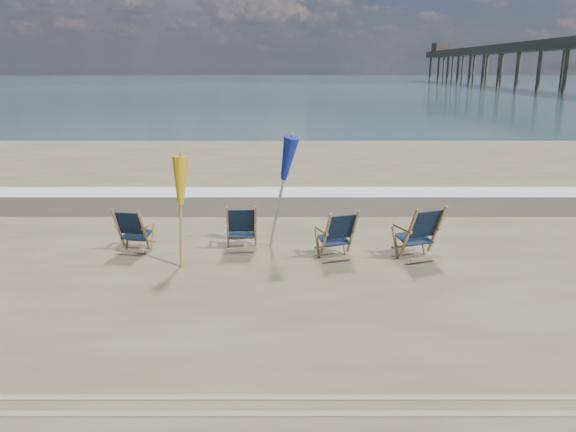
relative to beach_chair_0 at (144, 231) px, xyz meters
name	(u,v)px	position (x,y,z in m)	size (l,w,h in m)	color
ocean	(288,82)	(2.77, 125.33, -0.47)	(400.00, 400.00, 0.00)	#335154
surf_foam	(288,192)	(2.77, 5.63, -0.47)	(200.00, 1.40, 0.01)	silver
wet_sand_strip	(288,204)	(2.77, 4.13, -0.47)	(200.00, 2.60, 0.00)	#42362A
tire_tracks	(288,432)	(2.77, -5.47, -0.46)	(80.00, 1.30, 0.01)	gray
beach_chair_0	(144,231)	(0.00, 0.00, 0.00)	(0.60, 0.67, 0.94)	black
beach_chair_1	(255,228)	(2.13, 0.20, 0.01)	(0.62, 0.69, 0.96)	black
beach_chair_2	(353,234)	(3.99, -0.25, 0.03)	(0.63, 0.71, 0.99)	black
beach_chair_3	(437,232)	(5.54, -0.29, 0.08)	(0.70, 0.79, 1.10)	black
umbrella_yellow	(179,187)	(0.84, -0.60, 1.00)	(0.30, 0.30, 1.98)	#9E7947
umbrella_blue	(280,161)	(2.61, 0.34, 1.31)	(0.30, 0.30, 2.31)	#A5A5AD
fishing_pier	(559,59)	(40.77, 71.33, 4.18)	(4.40, 140.00, 9.30)	#4D4238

